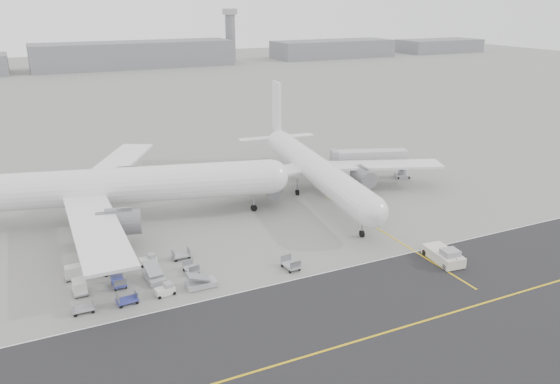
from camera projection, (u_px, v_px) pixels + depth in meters
name	position (u px, v px, depth m)	size (l,w,h in m)	color
ground	(225.00, 287.00, 73.11)	(700.00, 700.00, 0.00)	gray
taxiway	(324.00, 351.00, 59.81)	(220.00, 59.00, 0.03)	#252527
horizon_buildings	(118.00, 68.00, 306.74)	(520.00, 28.00, 28.00)	gray
control_tower	(230.00, 34.00, 333.83)	(7.00, 7.00, 31.25)	gray
airliner_a	(106.00, 187.00, 92.70)	(62.73, 61.32, 22.05)	white
airliner_b	(313.00, 168.00, 106.25)	(53.72, 54.62, 18.89)	white
pushback_tug	(444.00, 255.00, 79.83)	(3.83, 8.80, 2.49)	beige
jet_bridge	(370.00, 158.00, 115.87)	(17.11, 8.60, 6.47)	gray
gse_cluster	(137.00, 283.00, 74.13)	(22.43, 16.96, 2.02)	#9C9CA1
stray_dolly	(291.00, 269.00, 78.04)	(1.75, 2.85, 1.75)	silver
ground_crew_a	(457.00, 264.00, 77.47)	(0.62, 0.41, 1.70)	black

